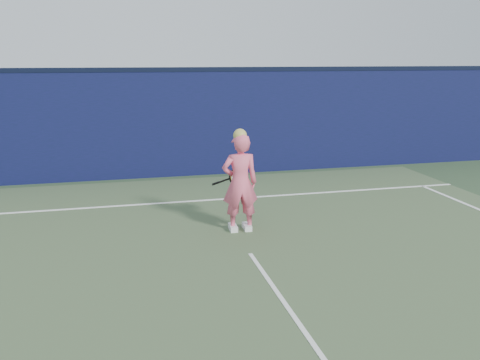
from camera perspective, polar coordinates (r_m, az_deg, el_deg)
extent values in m
plane|color=#294128|center=(6.67, 3.39, -11.46)|extent=(80.00, 80.00, 0.00)
cube|color=black|center=(12.50, -5.29, 6.30)|extent=(24.00, 0.40, 2.50)
cube|color=black|center=(12.41, -5.42, 12.27)|extent=(24.00, 0.42, 0.10)
imported|color=#F15D7D|center=(8.33, 0.00, -0.34)|extent=(0.61, 0.42, 1.63)
sphere|color=tan|center=(8.18, 0.00, 5.02)|extent=(0.22, 0.22, 0.22)
cube|color=white|center=(8.57, 0.79, -5.28)|extent=(0.13, 0.28, 0.10)
cube|color=white|center=(8.53, -0.79, -5.39)|extent=(0.13, 0.28, 0.10)
torus|color=black|center=(8.76, -0.33, 0.37)|extent=(0.32, 0.14, 0.32)
torus|color=gold|center=(8.76, -0.33, 0.37)|extent=(0.26, 0.11, 0.26)
cylinder|color=beige|center=(8.76, -0.33, 0.37)|extent=(0.26, 0.10, 0.26)
cylinder|color=black|center=(8.74, -1.88, -0.09)|extent=(0.29, 0.06, 0.11)
cylinder|color=black|center=(8.74, -2.76, -0.39)|extent=(0.13, 0.05, 0.07)
cube|color=white|center=(10.33, -3.09, -2.23)|extent=(11.00, 0.08, 0.01)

